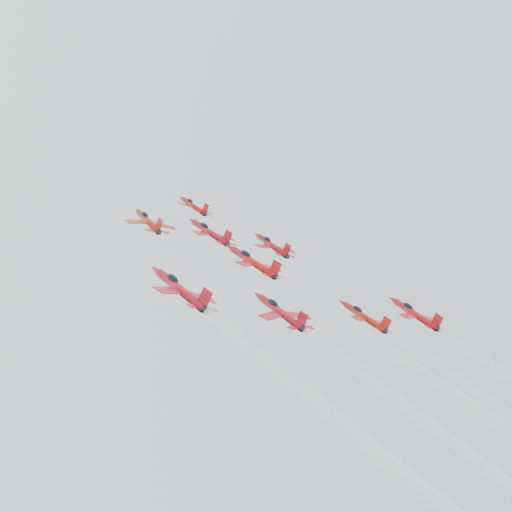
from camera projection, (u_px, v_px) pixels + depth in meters
jet_lead at (193, 206)px, 149.90m from camera, size 8.90×11.33×7.42m
jet_row2_left at (148, 221)px, 125.01m from camera, size 9.61×12.24×8.01m
jet_row2_center at (210, 232)px, 132.81m from camera, size 9.89×12.59×8.24m
jet_row2_right at (272, 245)px, 139.98m from camera, size 9.68×12.33×8.07m
jet_center at (484, 433)px, 84.60m from camera, size 10.63×99.25×61.37m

